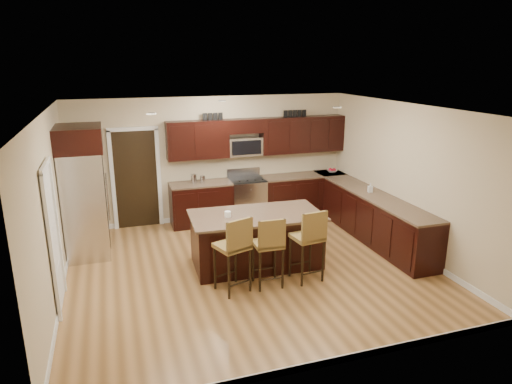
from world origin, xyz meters
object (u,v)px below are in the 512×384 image
object	(u,v)px
range	(247,199)
refrigerator	(84,191)
island	(256,241)
stool_mid	(269,244)
stool_right	(310,237)
stool_left	(235,246)

from	to	relation	value
range	refrigerator	size ratio (longest dim) A/B	0.47
island	refrigerator	world-z (taller)	refrigerator
stool_mid	stool_right	bearing A→B (deg)	1.03
stool_left	stool_right	distance (m)	1.22
stool_left	stool_mid	size ratio (longest dim) A/B	1.05
range	island	xyz separation A→B (m)	(-0.53, -2.30, -0.04)
stool_mid	stool_right	size ratio (longest dim) A/B	0.96
stool_left	refrigerator	size ratio (longest dim) A/B	0.52
refrigerator	range	bearing A→B (deg)	15.82
island	refrigerator	size ratio (longest dim) A/B	0.97
stool_right	range	bearing A→B (deg)	83.72
island	stool_right	distance (m)	1.09
refrigerator	stool_left	bearing A→B (deg)	-45.82
stool_right	refrigerator	distance (m)	4.06
stool_left	refrigerator	xyz separation A→B (m)	(-2.15, 2.22, 0.44)
stool_left	stool_right	size ratio (longest dim) A/B	1.01
range	stool_right	distance (m)	3.17
range	island	distance (m)	2.36
stool_mid	stool_right	xyz separation A→B (m)	(0.67, -0.00, 0.03)
refrigerator	stool_mid	bearing A→B (deg)	-39.37
stool_right	refrigerator	xyz separation A→B (m)	(-3.37, 2.22, 0.45)
island	stool_left	xyz separation A→B (m)	(-0.62, -0.85, 0.33)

